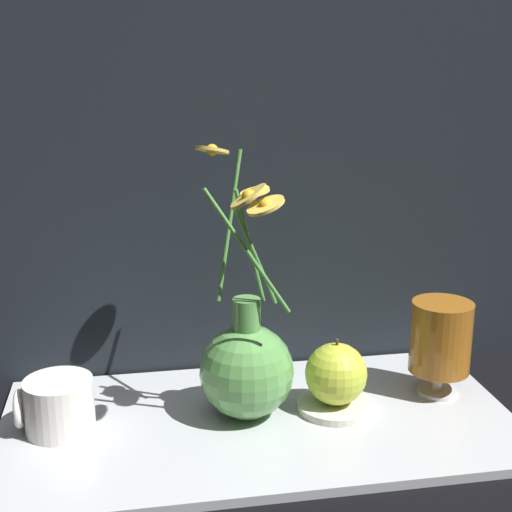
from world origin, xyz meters
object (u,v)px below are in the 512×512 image
object	(u,v)px
tea_glass	(441,339)
orange_fruit	(336,374)
vase_with_flowers	(247,365)
yellow_mug	(58,405)

from	to	relation	value
tea_glass	orange_fruit	world-z (taller)	tea_glass
vase_with_flowers	tea_glass	world-z (taller)	vase_with_flowers
vase_with_flowers	orange_fruit	distance (m)	0.12
yellow_mug	tea_glass	xyz separation A→B (m)	(0.52, 0.01, 0.05)
tea_glass	orange_fruit	size ratio (longest dim) A/B	1.49
vase_with_flowers	orange_fruit	world-z (taller)	vase_with_flowers
yellow_mug	tea_glass	bearing A→B (deg)	1.41
vase_with_flowers	tea_glass	size ratio (longest dim) A/B	2.62
tea_glass	vase_with_flowers	bearing A→B (deg)	-176.98
yellow_mug	orange_fruit	world-z (taller)	orange_fruit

